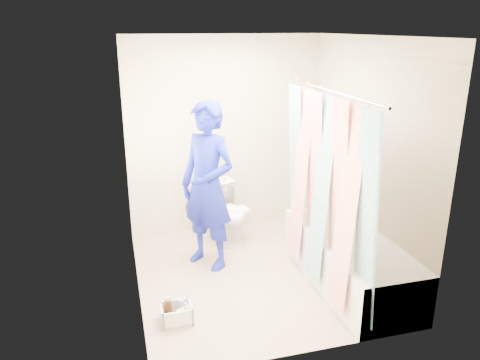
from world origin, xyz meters
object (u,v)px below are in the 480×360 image
object	(u,v)px
toilet	(227,213)
bathtub	(349,259)
cleaning_caddy	(177,314)
plumber	(208,186)

from	to	relation	value
toilet	bathtub	bearing A→B (deg)	-64.57
toilet	cleaning_caddy	size ratio (longest dim) A/B	2.51
plumber	cleaning_caddy	bearing A→B (deg)	-65.15
toilet	cleaning_caddy	world-z (taller)	toilet
bathtub	cleaning_caddy	xyz separation A→B (m)	(-1.76, -0.19, -0.19)
cleaning_caddy	plumber	bearing A→B (deg)	62.59
bathtub	plumber	size ratio (longest dim) A/B	0.98
bathtub	toilet	xyz separation A→B (m)	(-0.93, 1.34, 0.08)
toilet	cleaning_caddy	xyz separation A→B (m)	(-0.83, -1.53, -0.27)
plumber	cleaning_caddy	xyz separation A→B (m)	(-0.49, -0.98, -0.82)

